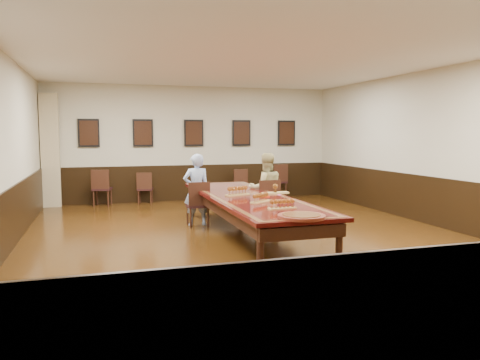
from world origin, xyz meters
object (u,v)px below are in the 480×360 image
object	(u,v)px
chair_woman	(267,202)
spare_chair_d	(277,181)
spare_chair_c	(238,185)
person_man	(196,190)
spare_chair_a	(102,188)
conference_table	(248,204)
spare_chair_b	(145,188)
person_woman	(266,189)
carved_platter	(302,216)
chair_man	(198,204)

from	to	relation	value
chair_woman	spare_chair_d	size ratio (longest dim) A/B	0.96
spare_chair_c	person_man	distance (m)	3.73
spare_chair_a	spare_chair_d	bearing A→B (deg)	-164.06
conference_table	spare_chair_b	bearing A→B (deg)	106.60
person_man	person_woman	bearing A→B (deg)	168.84
chair_woman	person_man	distance (m)	1.48
carved_platter	chair_man	bearing A→B (deg)	101.16
chair_man	person_man	distance (m)	0.29
spare_chair_d	person_woman	distance (m)	4.18
chair_woman	carved_platter	bearing A→B (deg)	82.04
spare_chair_a	person_man	size ratio (longest dim) A/B	0.65
chair_man	spare_chair_d	size ratio (longest dim) A/B	0.94
chair_woman	person_woman	world-z (taller)	person_woman
carved_platter	spare_chair_d	bearing A→B (deg)	70.98
chair_woman	person_man	size ratio (longest dim) A/B	0.64
conference_table	spare_chair_d	bearing A→B (deg)	62.90
spare_chair_c	person_woman	xyz separation A→B (m)	(-0.45, -3.51, 0.30)
person_woman	spare_chair_b	bearing A→B (deg)	-55.39
spare_chair_c	person_woman	bearing A→B (deg)	75.25
spare_chair_b	spare_chair_d	xyz separation A→B (m)	(3.87, 0.16, 0.07)
spare_chair_a	conference_table	distance (m)	5.24
chair_woman	spare_chair_d	xyz separation A→B (m)	(1.75, 3.89, 0.02)
person_woman	carved_platter	bearing A→B (deg)	82.28
spare_chair_d	conference_table	size ratio (longest dim) A/B	0.20
spare_chair_a	spare_chair_b	distance (m)	1.11
spare_chair_a	carved_platter	xyz separation A→B (m)	(2.52, -6.90, 0.29)
spare_chair_b	person_woman	distance (m)	4.22
chair_woman	spare_chair_b	bearing A→B (deg)	-56.16
chair_woman	person_woman	xyz separation A→B (m)	(0.01, 0.10, 0.27)
spare_chair_a	person_man	xyz separation A→B (m)	(1.83, -3.27, 0.26)
chair_woman	spare_chair_b	distance (m)	4.29
conference_table	person_man	bearing A→B (deg)	116.95
chair_man	chair_woman	distance (m)	1.43
chair_man	spare_chair_d	xyz separation A→B (m)	(3.15, 3.60, 0.03)
chair_woman	spare_chair_b	world-z (taller)	chair_woman
spare_chair_b	conference_table	xyz separation A→B (m)	(1.39, -4.68, 0.18)
person_woman	conference_table	size ratio (longest dim) A/B	0.30
spare_chair_a	spare_chair_d	size ratio (longest dim) A/B	0.97
spare_chair_b	person_woman	size ratio (longest dim) A/B	0.57
spare_chair_d	person_woman	size ratio (longest dim) A/B	0.66
spare_chair_b	carved_platter	bearing A→B (deg)	113.65
spare_chair_c	conference_table	xyz separation A→B (m)	(-1.18, -4.55, 0.16)
chair_woman	spare_chair_c	distance (m)	3.64
spare_chair_d	carved_platter	distance (m)	7.55
spare_chair_d	person_man	size ratio (longest dim) A/B	0.67
chair_man	chair_woman	bearing A→B (deg)	168.69
person_woman	chair_woman	bearing A→B (deg)	90.00
chair_man	person_man	xyz separation A→B (m)	(0.00, 0.10, 0.28)
chair_woman	spare_chair_c	size ratio (longest dim) A/B	1.06
chair_man	carved_platter	size ratio (longest dim) A/B	1.28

